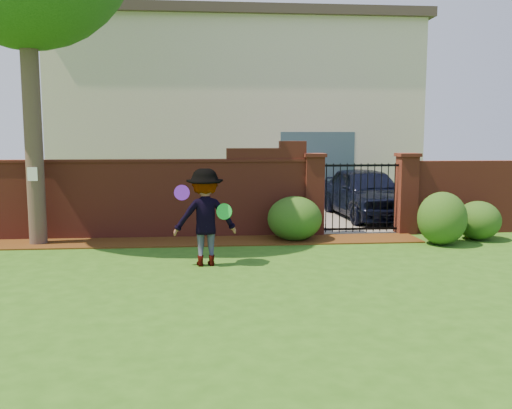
{
  "coord_description": "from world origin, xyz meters",
  "views": [
    {
      "loc": [
        -0.04,
        -8.31,
        2.28
      ],
      "look_at": [
        0.83,
        1.4,
        1.05
      ],
      "focal_mm": 38.36,
      "sensor_mm": 36.0,
      "label": 1
    }
  ],
  "objects": [
    {
      "name": "car",
      "position": [
        4.39,
        6.26,
        0.71
      ],
      "size": [
        1.93,
        4.25,
        1.42
      ],
      "primitive_type": "imported",
      "rotation": [
        0.0,
        0.0,
        0.06
      ],
      "color": "black",
      "rests_on": "ground"
    },
    {
      "name": "frisbee_green",
      "position": [
        0.25,
        1.04,
        0.98
      ],
      "size": [
        0.29,
        0.16,
        0.28
      ],
      "primitive_type": "cylinder",
      "rotation": [
        1.43,
        0.0,
        -0.37
      ],
      "color": "green",
      "rests_on": "man"
    },
    {
      "name": "brick_wall",
      "position": [
        -2.01,
        4.0,
        0.93
      ],
      "size": [
        8.7,
        0.31,
        2.16
      ],
      "color": "maroon",
      "rests_on": "ground"
    },
    {
      "name": "man",
      "position": [
        -0.08,
        1.19,
        0.86
      ],
      "size": [
        1.17,
        0.76,
        1.71
      ],
      "primitive_type": "imported",
      "rotation": [
        0.0,
        0.0,
        3.25
      ],
      "color": "gray",
      "rests_on": "ground"
    },
    {
      "name": "shrub_right",
      "position": [
        5.9,
        3.08,
        0.43
      ],
      "size": [
        0.96,
        0.96,
        0.86
      ],
      "primitive_type": "ellipsoid",
      "color": "#194514",
      "rests_on": "ground"
    },
    {
      "name": "paper_notice",
      "position": [
        -3.6,
        3.21,
        1.5
      ],
      "size": [
        0.2,
        0.01,
        0.28
      ],
      "primitive_type": "cube",
      "color": "white",
      "rests_on": "tree"
    },
    {
      "name": "iron_gate",
      "position": [
        3.5,
        4.0,
        0.85
      ],
      "size": [
        1.78,
        0.03,
        1.6
      ],
      "color": "black",
      "rests_on": "ground"
    },
    {
      "name": "frisbee_purple",
      "position": [
        -0.47,
        0.98,
        1.32
      ],
      "size": [
        0.27,
        0.1,
        0.26
      ],
      "primitive_type": "cylinder",
      "rotation": [
        1.36,
        0.0,
        0.09
      ],
      "color": "#651EBC",
      "rests_on": "man"
    },
    {
      "name": "pillar_right",
      "position": [
        4.6,
        4.0,
        0.96
      ],
      "size": [
        0.5,
        0.5,
        1.88
      ],
      "color": "maroon",
      "rests_on": "ground"
    },
    {
      "name": "driveway",
      "position": [
        3.5,
        8.0,
        0.01
      ],
      "size": [
        3.2,
        8.0,
        0.01
      ],
      "primitive_type": "cube",
      "color": "slate",
      "rests_on": "ground"
    },
    {
      "name": "house",
      "position": [
        1.0,
        12.0,
        3.16
      ],
      "size": [
        12.4,
        6.4,
        6.3
      ],
      "color": "beige",
      "rests_on": "ground"
    },
    {
      "name": "ground",
      "position": [
        0.0,
        0.0,
        -0.01
      ],
      "size": [
        80.0,
        80.0,
        0.01
      ],
      "primitive_type": "cube",
      "color": "#295715",
      "rests_on": "ground"
    },
    {
      "name": "shrub_middle",
      "position": [
        4.87,
        2.62,
        0.56
      ],
      "size": [
        1.02,
        1.02,
        1.12
      ],
      "primitive_type": "ellipsoid",
      "color": "#194514",
      "rests_on": "ground"
    },
    {
      "name": "shrub_left",
      "position": [
        1.85,
        3.33,
        0.49
      ],
      "size": [
        1.19,
        1.19,
        0.97
      ],
      "primitive_type": "ellipsoid",
      "color": "#194514",
      "rests_on": "ground"
    },
    {
      "name": "pillar_left",
      "position": [
        2.4,
        4.0,
        0.96
      ],
      "size": [
        0.5,
        0.5,
        1.88
      ],
      "color": "maroon",
      "rests_on": "ground"
    },
    {
      "name": "mulch_bed",
      "position": [
        -0.95,
        3.34,
        0.01
      ],
      "size": [
        11.1,
        1.08,
        0.03
      ],
      "primitive_type": "cube",
      "color": "#3D210B",
      "rests_on": "ground"
    },
    {
      "name": "brick_wall_return",
      "position": [
        6.6,
        4.0,
        0.85
      ],
      "size": [
        4.0,
        0.25,
        1.7
      ],
      "primitive_type": "cube",
      "color": "maroon",
      "rests_on": "ground"
    }
  ]
}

